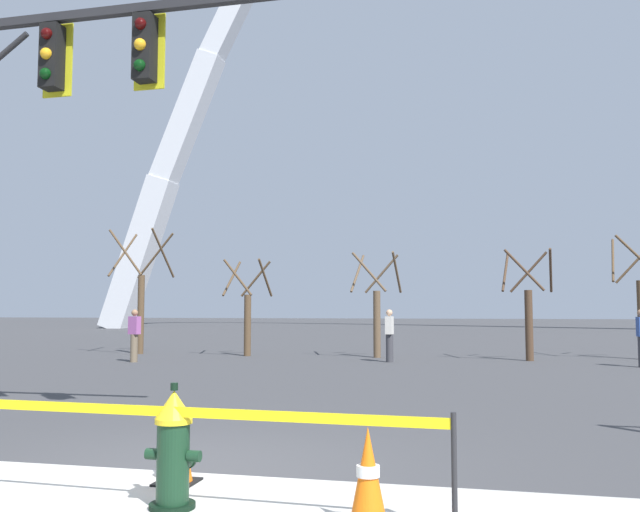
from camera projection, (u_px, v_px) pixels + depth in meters
ground_plane at (192, 470)px, 6.66m from camera, size 240.00×240.00×0.00m
fire_hydrant at (174, 449)px, 5.41m from camera, size 0.46×0.48×0.99m
caution_tape_barrier at (119, 432)px, 5.46m from camera, size 5.35×0.24×0.85m
traffic_cone_mid_sidewalk at (178, 444)px, 6.17m from camera, size 0.36×0.36×0.73m
traffic_cone_curb_edge at (368, 479)px, 4.89m from camera, size 0.36×0.36×0.73m
monument_arch at (440, 74)px, 54.13m from camera, size 58.40×2.18×45.83m
tree_far_left at (141, 299)px, 24.58m from camera, size 2.05×2.06×4.45m
tree_left_mid at (248, 313)px, 23.41m from camera, size 1.54×1.55×3.31m
tree_center_left at (377, 311)px, 22.61m from camera, size 1.62×1.63×3.48m
tree_center_right at (528, 311)px, 21.16m from camera, size 1.61×1.61×3.45m
pedestrian_standing_center at (389, 335)px, 20.59m from camera, size 0.23×0.36×1.59m
pedestrian_walking_right at (134, 335)px, 20.58m from camera, size 0.38×0.28×1.59m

